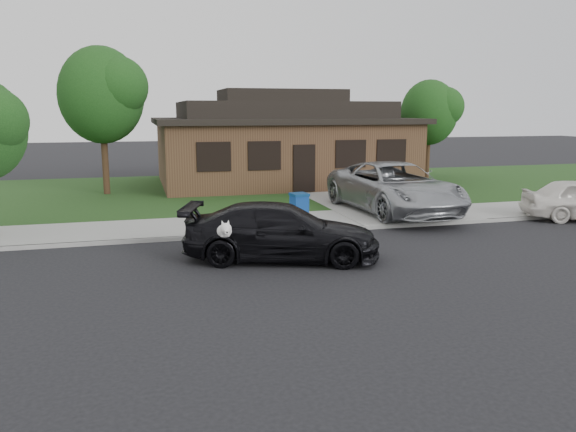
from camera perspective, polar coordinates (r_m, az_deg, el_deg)
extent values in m
plane|color=black|center=(13.73, -1.16, -5.18)|extent=(120.00, 120.00, 0.00)
cube|color=gray|center=(18.48, -4.91, -0.90)|extent=(60.00, 3.00, 0.12)
cube|color=gray|center=(17.04, -4.01, -1.88)|extent=(60.00, 0.12, 0.12)
cube|color=#193814|center=(26.28, -8.04, 2.49)|extent=(60.00, 13.00, 0.13)
cube|color=gray|center=(24.88, 6.71, 2.08)|extent=(4.50, 13.00, 0.14)
imported|color=black|center=(14.25, -0.67, -1.62)|extent=(5.34, 3.44, 1.44)
ellipsoid|color=white|center=(13.04, -6.49, -1.53)|extent=(0.34, 0.40, 0.30)
sphere|color=white|center=(12.79, -6.34, -1.30)|extent=(0.26, 0.26, 0.26)
cube|color=white|center=(12.68, -6.25, -1.61)|extent=(0.09, 0.12, 0.08)
sphere|color=black|center=(12.62, -6.20, -1.67)|extent=(0.04, 0.04, 0.04)
cone|color=white|center=(12.80, -6.68, -0.68)|extent=(0.11, 0.11, 0.14)
cone|color=white|center=(12.82, -6.09, -0.65)|extent=(0.11, 0.11, 0.14)
imported|color=#A2A5A8|center=(20.59, 10.75, 2.88)|extent=(3.32, 6.57, 1.78)
cube|color=navy|center=(18.92, 1.15, 0.85)|extent=(0.58, 0.58, 0.81)
cube|color=navy|center=(18.85, 1.15, 2.20)|extent=(0.63, 0.63, 0.09)
cylinder|color=black|center=(18.70, 0.83, -0.34)|extent=(0.07, 0.13, 0.13)
cylinder|color=black|center=(18.80, 1.88, -0.28)|extent=(0.07, 0.13, 0.13)
cube|color=#422B1C|center=(28.81, -0.67, 6.44)|extent=(12.00, 8.00, 3.00)
cube|color=black|center=(28.74, -0.68, 9.67)|extent=(12.60, 8.60, 0.25)
cube|color=black|center=(28.74, -0.68, 10.71)|extent=(10.00, 6.50, 0.80)
cube|color=black|center=(28.75, -0.68, 12.11)|extent=(6.00, 3.50, 0.60)
cube|color=black|center=(24.98, 1.65, 4.86)|extent=(1.00, 0.06, 2.10)
cube|color=black|center=(24.09, -7.54, 5.99)|extent=(1.30, 0.05, 1.10)
cube|color=black|center=(24.48, -2.40, 6.15)|extent=(1.30, 0.05, 1.10)
cube|color=black|center=(25.65, 6.40, 6.30)|extent=(1.30, 0.05, 1.10)
cube|color=black|center=(26.45, 10.46, 6.32)|extent=(1.30, 0.05, 1.10)
cylinder|color=#332114|center=(25.97, -18.05, 4.87)|extent=(0.28, 0.28, 2.48)
ellipsoid|color=#143811|center=(25.87, -18.44, 11.57)|extent=(3.60, 3.60, 4.14)
sphere|color=#26591E|center=(25.31, -16.89, 12.51)|extent=(2.52, 2.52, 2.52)
cylinder|color=#332114|center=(31.37, 13.94, 5.57)|extent=(0.28, 0.28, 2.03)
ellipsoid|color=#143811|center=(31.26, 14.14, 10.16)|extent=(3.00, 3.00, 3.45)
sphere|color=#26591E|center=(31.17, 15.56, 10.65)|extent=(2.10, 2.10, 2.10)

